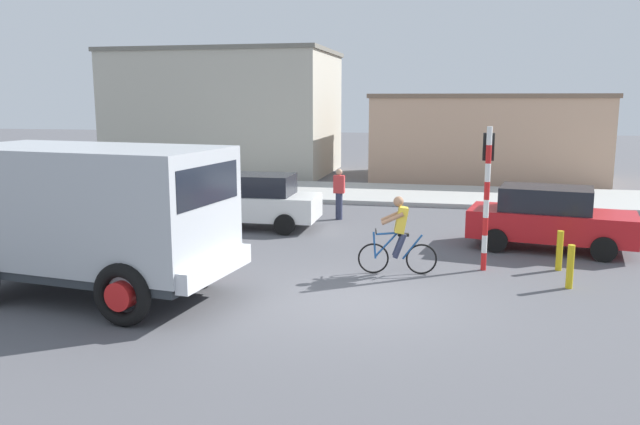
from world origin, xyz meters
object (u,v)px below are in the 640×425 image
at_px(car_white_mid, 549,218).
at_px(pedestrian_near_kerb, 339,193).
at_px(truck_foreground, 91,211).
at_px(bollard_near, 570,267).
at_px(bollard_far, 559,251).
at_px(car_red_near, 252,200).
at_px(cyclist, 398,235).
at_px(traffic_light_pole, 487,178).

bearing_deg(car_white_mid, pedestrian_near_kerb, 154.11).
bearing_deg(pedestrian_near_kerb, truck_foreground, -110.13).
distance_m(pedestrian_near_kerb, bollard_near, 8.69).
distance_m(car_white_mid, pedestrian_near_kerb, 6.61).
bearing_deg(car_white_mid, bollard_far, -90.97).
bearing_deg(car_red_near, cyclist, -41.79).
distance_m(traffic_light_pole, pedestrian_near_kerb, 6.85).
bearing_deg(pedestrian_near_kerb, bollard_near, -47.09).
distance_m(truck_foreground, traffic_light_pole, 8.30).
distance_m(traffic_light_pole, car_red_near, 7.49).
bearing_deg(truck_foreground, cyclist, 26.22).
bearing_deg(bollard_near, cyclist, 174.30).
relative_size(car_red_near, bollard_near, 4.48).
bearing_deg(bollard_far, traffic_light_pole, -171.15).
xyz_separation_m(traffic_light_pole, car_white_mid, (1.68, 2.33, -1.25)).
height_order(cyclist, traffic_light_pole, traffic_light_pole).
relative_size(truck_foreground, bollard_near, 6.32).
bearing_deg(car_white_mid, traffic_light_pole, -125.80).
relative_size(cyclist, bollard_near, 1.91).
bearing_deg(traffic_light_pole, bollard_near, -34.80).
relative_size(traffic_light_pole, car_white_mid, 0.76).
bearing_deg(cyclist, traffic_light_pole, 23.19).
distance_m(car_red_near, bollard_near, 9.38).
bearing_deg(bollard_far, bollard_near, -90.00).
distance_m(truck_foreground, cyclist, 6.33).
relative_size(traffic_light_pole, bollard_near, 3.56).
bearing_deg(bollard_far, car_white_mid, 89.03).
bearing_deg(cyclist, bollard_far, 16.71).
height_order(car_red_near, car_white_mid, same).
bearing_deg(truck_foreground, car_red_near, 82.36).
relative_size(traffic_light_pole, bollard_far, 3.56).
bearing_deg(truck_foreground, pedestrian_near_kerb, 69.87).
bearing_deg(car_white_mid, bollard_near, -90.58).
distance_m(traffic_light_pole, bollard_far, 2.32).
relative_size(cyclist, car_white_mid, 0.41).
bearing_deg(bollard_near, car_white_mid, 89.42).
distance_m(cyclist, bollard_far, 3.68).
bearing_deg(car_red_near, pedestrian_near_kerb, 38.44).
xyz_separation_m(truck_foreground, car_white_mid, (9.17, 5.90, -0.85)).
relative_size(pedestrian_near_kerb, bollard_far, 1.80).
xyz_separation_m(car_white_mid, bollard_far, (-0.03, -2.07, -0.37)).
height_order(car_red_near, bollard_far, car_red_near).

